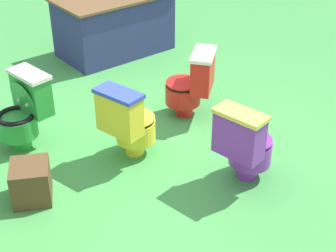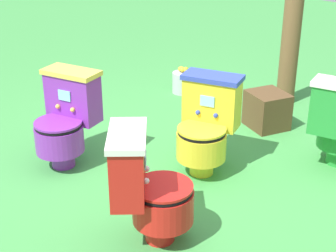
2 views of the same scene
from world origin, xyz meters
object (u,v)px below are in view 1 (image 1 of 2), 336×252
Objects in this scene: toilet_red at (192,84)px; vendor_table at (114,24)px; small_crate at (31,182)px; toilet_green at (24,110)px; toilet_purple at (245,144)px; toilet_yellow at (129,122)px.

vendor_table reaches higher than toilet_red.
vendor_table reaches higher than small_crate.
toilet_green is 0.88m from small_crate.
toilet_purple is 3.12m from vendor_table.
small_crate is at bearing 148.74° from toilet_green.
toilet_purple is at bearing -147.70° from toilet_red.
toilet_yellow is (-0.93, -0.29, 0.00)m from toilet_red.
toilet_purple is 2.15× the size of small_crate.
small_crate is at bearing -132.34° from vendor_table.
toilet_green is at bearing -140.58° from vendor_table.
toilet_red reaches higher than small_crate.
small_crate is (-2.08, -2.28, -0.23)m from vendor_table.
vendor_table reaches higher than toilet_yellow.
toilet_purple is at bearing -26.42° from small_crate.
toilet_yellow is at bearing -116.43° from vendor_table.
toilet_red and toilet_purple have the same top height.
toilet_green is 1.00× the size of toilet_purple.
toilet_purple is (-0.30, -1.16, 0.00)m from toilet_red.
toilet_green is (-1.63, 0.44, 0.00)m from toilet_red.
small_crate is (-1.91, -0.36, -0.21)m from toilet_red.
toilet_red is 1.00× the size of toilet_green.
toilet_purple reaches higher than small_crate.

